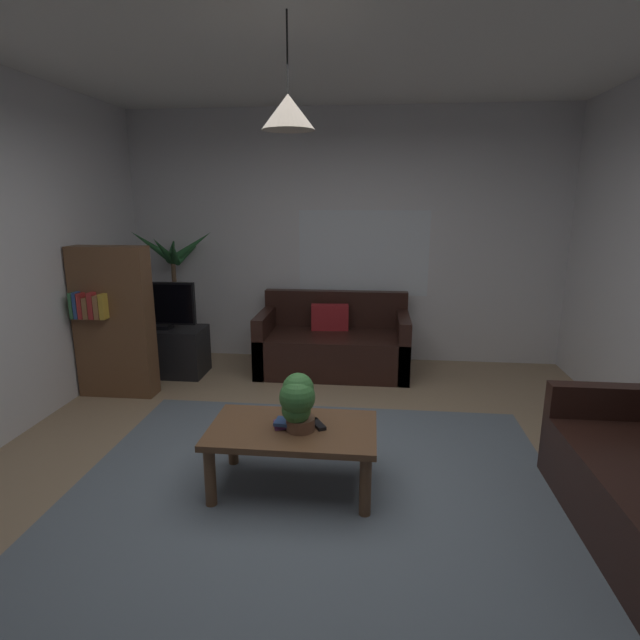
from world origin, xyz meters
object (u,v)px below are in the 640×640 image
object	(u,v)px
book_on_table_0	(283,424)
bookshelf_corner	(113,322)
remote_on_table_0	(318,424)
tv	(158,305)
potted_plant_on_table	(298,400)
potted_palm_corner	(176,299)
book_on_table_1	(285,422)
coffee_table	(293,437)
remote_on_table_1	(307,423)
tv_stand	(163,351)
pendant_lamp	(288,112)
couch_under_window	(333,346)

from	to	relation	value
book_on_table_0	bookshelf_corner	size ratio (longest dim) A/B	0.08
remote_on_table_0	tv	distance (m)	2.70
potted_plant_on_table	potted_palm_corner	size ratio (longest dim) A/B	0.24
tv	potted_plant_on_table	bearing A→B (deg)	-48.83
book_on_table_1	potted_palm_corner	world-z (taller)	potted_palm_corner
tv	coffee_table	bearing A→B (deg)	-48.96
remote_on_table_0	potted_plant_on_table	xyz separation A→B (m)	(-0.12, -0.07, 0.19)
remote_on_table_0	remote_on_table_1	size ratio (longest dim) A/B	1.00
potted_palm_corner	tv_stand	bearing A→B (deg)	-88.87
tv_stand	bookshelf_corner	xyz separation A→B (m)	(-0.19, -0.59, 0.46)
tv_stand	pendant_lamp	xyz separation A→B (m)	(1.71, -1.98, 2.02)
pendant_lamp	coffee_table	bearing A→B (deg)	165.96
coffee_table	tv	bearing A→B (deg)	131.04
book_on_table_0	remote_on_table_0	distance (m)	0.22
tv_stand	pendant_lamp	size ratio (longest dim) A/B	1.53
tv	potted_palm_corner	size ratio (longest dim) A/B	0.51
potted_plant_on_table	tv_stand	xyz separation A→B (m)	(-1.75, 2.02, -0.37)
remote_on_table_0	couch_under_window	bearing A→B (deg)	-117.53
bookshelf_corner	potted_plant_on_table	bearing A→B (deg)	-36.40
book_on_table_0	book_on_table_1	bearing A→B (deg)	-49.32
tv_stand	potted_palm_corner	distance (m)	0.66
couch_under_window	pendant_lamp	world-z (taller)	pendant_lamp
potted_palm_corner	remote_on_table_0	bearing A→B (deg)	-52.22
remote_on_table_0	potted_palm_corner	bearing A→B (deg)	-81.79
potted_plant_on_table	pendant_lamp	world-z (taller)	pendant_lamp
pendant_lamp	tv	bearing A→B (deg)	131.04
bookshelf_corner	tv_stand	bearing A→B (deg)	72.60
book_on_table_1	remote_on_table_1	xyz separation A→B (m)	(0.13, 0.06, -0.03)
remote_on_table_1	tv_stand	bearing A→B (deg)	-9.75
couch_under_window	bookshelf_corner	distance (m)	2.20
book_on_table_1	bookshelf_corner	distance (m)	2.33
book_on_table_1	tv_stand	bearing A→B (deg)	129.75
remote_on_table_0	tv	size ratio (longest dim) A/B	0.21
book_on_table_0	remote_on_table_1	bearing A→B (deg)	18.98
tv	bookshelf_corner	world-z (taller)	bookshelf_corner
book_on_table_0	tv	distance (m)	2.58
coffee_table	book_on_table_0	bearing A→B (deg)	178.77
coffee_table	tv	xyz separation A→B (m)	(-1.71, 1.96, 0.40)
coffee_table	book_on_table_1	size ratio (longest dim) A/B	9.14
coffee_table	remote_on_table_0	xyz separation A→B (m)	(0.15, 0.04, 0.08)
book_on_table_1	remote_on_table_0	size ratio (longest dim) A/B	0.72
remote_on_table_0	tv	bearing A→B (deg)	-75.52
book_on_table_1	potted_plant_on_table	bearing A→B (deg)	-15.32
book_on_table_0	potted_plant_on_table	distance (m)	0.21
book_on_table_0	remote_on_table_0	world-z (taller)	book_on_table_0
tv	bookshelf_corner	xyz separation A→B (m)	(-0.19, -0.57, -0.04)
tv	remote_on_table_0	bearing A→B (deg)	-45.95
remote_on_table_0	book_on_table_1	bearing A→B (deg)	-16.03
couch_under_window	remote_on_table_0	size ratio (longest dim) A/B	9.87
tv_stand	tv	distance (m)	0.50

